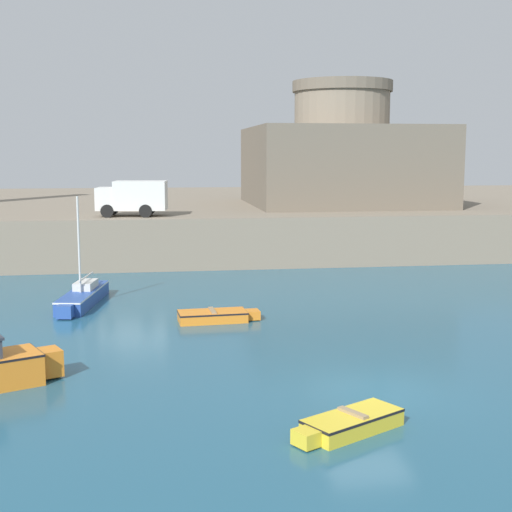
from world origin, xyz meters
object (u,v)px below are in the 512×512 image
(dinghy_orange_4, at_px, (215,316))
(truck_on_quay, at_px, (133,197))
(sailboat_blue_0, at_px, (83,296))
(dinghy_yellow_3, at_px, (350,423))
(fortress, at_px, (341,159))

(dinghy_orange_4, xyz_separation_m, truck_on_quay, (-3.80, 15.71, 4.15))
(sailboat_blue_0, distance_m, truck_on_quay, 12.30)
(sailboat_blue_0, height_order, dinghy_yellow_3, sailboat_blue_0)
(dinghy_orange_4, bearing_deg, fortress, 63.78)
(sailboat_blue_0, xyz_separation_m, fortress, (17.73, 19.70, 6.23))
(dinghy_yellow_3, distance_m, fortress, 38.37)
(fortress, bearing_deg, sailboat_blue_0, -131.98)
(fortress, relative_size, truck_on_quay, 3.07)
(truck_on_quay, bearing_deg, dinghy_yellow_3, -77.76)
(dinghy_yellow_3, bearing_deg, truck_on_quay, 102.24)
(dinghy_yellow_3, bearing_deg, sailboat_blue_0, 116.05)
(dinghy_yellow_3, relative_size, fortress, 0.23)
(dinghy_yellow_3, xyz_separation_m, truck_on_quay, (-6.16, 28.37, 4.15))
(sailboat_blue_0, bearing_deg, truck_on_quay, 79.50)
(sailboat_blue_0, distance_m, fortress, 27.23)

